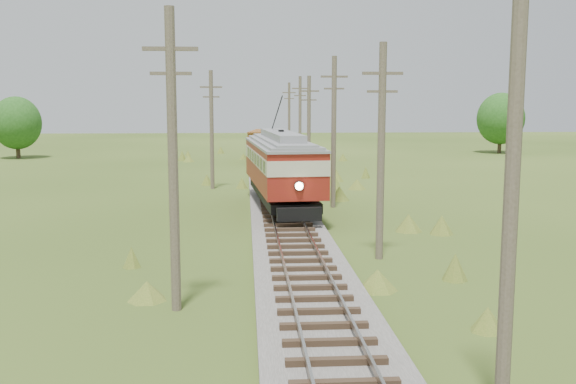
{
  "coord_description": "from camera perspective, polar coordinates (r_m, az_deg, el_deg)",
  "views": [
    {
      "loc": [
        -2.06,
        -7.03,
        6.24
      ],
      "look_at": [
        0.0,
        23.97,
        1.94
      ],
      "focal_mm": 40.0,
      "sensor_mm": 36.0,
      "label": 1
    }
  ],
  "objects": [
    {
      "name": "railbed_main",
      "position": [
        41.52,
        -0.92,
        -0.49
      ],
      "size": [
        3.6,
        96.0,
        0.57
      ],
      "color": "#605B54",
      "rests_on": "ground"
    },
    {
      "name": "streetcar",
      "position": [
        37.19,
        -0.61,
        2.59
      ],
      "size": [
        4.09,
        13.52,
        6.13
      ],
      "rotation": [
        0.0,
        0.0,
        0.07
      ],
      "color": "black",
      "rests_on": "ground"
    },
    {
      "name": "gondola",
      "position": [
        69.42,
        -2.1,
        4.43
      ],
      "size": [
        3.77,
        8.64,
        2.78
      ],
      "rotation": [
        0.0,
        0.0,
        -0.13
      ],
      "color": "black",
      "rests_on": "ground"
    },
    {
      "name": "gravel_pile",
      "position": [
        56.22,
        1.9,
        2.04
      ],
      "size": [
        3.04,
        3.22,
        1.1
      ],
      "color": "gray",
      "rests_on": "ground"
    },
    {
      "name": "utility_pole_r_1",
      "position": [
        13.22,
        19.23,
        -0.57
      ],
      "size": [
        0.3,
        0.3,
        8.8
      ],
      "color": "brown",
      "rests_on": "ground"
    },
    {
      "name": "utility_pole_r_2",
      "position": [
        25.66,
        8.28,
        3.75
      ],
      "size": [
        1.6,
        0.3,
        8.6
      ],
      "color": "brown",
      "rests_on": "ground"
    },
    {
      "name": "utility_pole_r_3",
      "position": [
        38.42,
        4.09,
        5.46
      ],
      "size": [
        1.6,
        0.3,
        9.0
      ],
      "color": "brown",
      "rests_on": "ground"
    },
    {
      "name": "utility_pole_r_4",
      "position": [
        51.31,
        1.87,
        5.74
      ],
      "size": [
        1.6,
        0.3,
        8.4
      ],
      "color": "brown",
      "rests_on": "ground"
    },
    {
      "name": "utility_pole_r_5",
      "position": [
        64.28,
        1.08,
        6.41
      ],
      "size": [
        1.6,
        0.3,
        8.9
      ],
      "color": "brown",
      "rests_on": "ground"
    },
    {
      "name": "utility_pole_r_6",
      "position": [
        77.23,
        0.1,
        6.58
      ],
      "size": [
        1.6,
        0.3,
        8.7
      ],
      "color": "brown",
      "rests_on": "ground"
    },
    {
      "name": "utility_pole_l_a",
      "position": [
        19.22,
        -10.19,
        2.94
      ],
      "size": [
        1.6,
        0.3,
        9.0
      ],
      "color": "brown",
      "rests_on": "ground"
    },
    {
      "name": "utility_pole_l_b",
      "position": [
        47.13,
        -6.8,
        5.63
      ],
      "size": [
        1.6,
        0.3,
        8.6
      ],
      "color": "brown",
      "rests_on": "ground"
    },
    {
      "name": "tree_mid_a",
      "position": [
        79.42,
        -22.99,
        5.67
      ],
      "size": [
        5.46,
        5.46,
        7.03
      ],
      "color": "#38281C",
      "rests_on": "ground"
    },
    {
      "name": "tree_mid_b",
      "position": [
        85.31,
        18.38,
        6.21
      ],
      "size": [
        5.88,
        5.88,
        7.57
      ],
      "color": "#38281C",
      "rests_on": "ground"
    }
  ]
}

